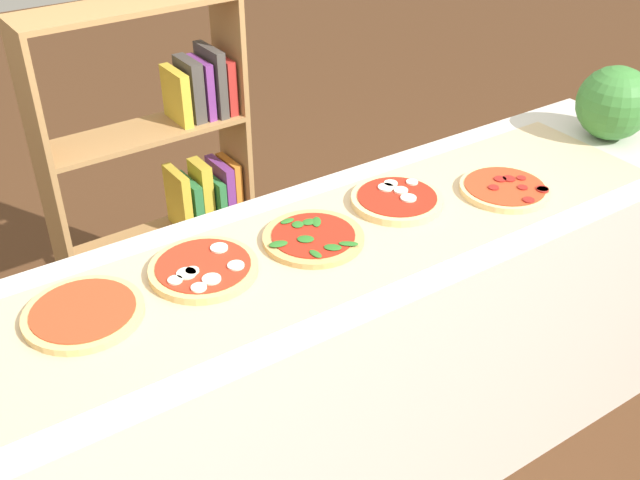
{
  "coord_description": "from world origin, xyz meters",
  "views": [
    {
      "loc": [
        -0.86,
        -1.29,
        1.96
      ],
      "look_at": [
        0.0,
        0.0,
        0.95
      ],
      "focal_mm": 41.52,
      "sensor_mm": 36.0,
      "label": 1
    }
  ],
  "objects": [
    {
      "name": "counter",
      "position": [
        0.0,
        0.0,
        0.47
      ],
      "size": [
        2.57,
        0.61,
        0.93
      ],
      "primitive_type": "cube",
      "color": "beige",
      "rests_on": "ground_plane"
    },
    {
      "name": "watermelon",
      "position": [
        1.13,
        0.02,
        1.05
      ],
      "size": [
        0.23,
        0.23,
        0.23
      ],
      "primitive_type": "sphere",
      "color": "#387A33",
      "rests_on": "counter"
    },
    {
      "name": "pizza_mozzarella_1",
      "position": [
        -0.29,
        0.06,
        0.94
      ],
      "size": [
        0.26,
        0.26,
        0.03
      ],
      "color": "#DBB26B",
      "rests_on": "parchment_paper"
    },
    {
      "name": "pizza_plain_0",
      "position": [
        -0.59,
        0.05,
        0.94
      ],
      "size": [
        0.26,
        0.26,
        0.02
      ],
      "color": "#DBB26B",
      "rests_on": "parchment_paper"
    },
    {
      "name": "pizza_spinach_2",
      "position": [
        -0.0,
        0.03,
        0.94
      ],
      "size": [
        0.26,
        0.26,
        0.02
      ],
      "color": "tan",
      "rests_on": "parchment_paper"
    },
    {
      "name": "pizza_pepperoni_4",
      "position": [
        0.59,
        -0.06,
        0.94
      ],
      "size": [
        0.25,
        0.25,
        0.02
      ],
      "color": "#E5C17F",
      "rests_on": "parchment_paper"
    },
    {
      "name": "parchment_paper",
      "position": [
        0.0,
        0.0,
        0.93
      ],
      "size": [
        2.07,
        0.44,
        0.0
      ],
      "primitive_type": "cube",
      "color": "tan",
      "rests_on": "counter"
    },
    {
      "name": "pizza_mozzarella_3",
      "position": [
        0.29,
        0.06,
        0.94
      ],
      "size": [
        0.25,
        0.25,
        0.03
      ],
      "color": "#E5C17F",
      "rests_on": "parchment_paper"
    },
    {
      "name": "bookshelf",
      "position": [
        0.03,
        1.0,
        0.61
      ],
      "size": [
        0.73,
        0.24,
        1.32
      ],
      "color": "#A87A47",
      "rests_on": "ground_plane"
    }
  ]
}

